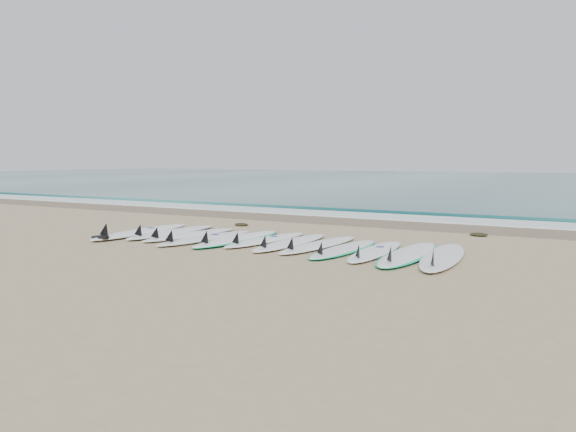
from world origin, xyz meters
The scene contains 20 objects.
ground centered at (0.00, 0.00, 0.00)m, with size 120.00×120.00×0.00m, color tan.
ocean centered at (0.00, 32.50, 0.01)m, with size 120.00×55.00×0.03m, color #266364.
wet_sand_band centered at (0.00, 4.10, 0.01)m, with size 120.00×1.80×0.01m, color brown.
foam_band centered at (0.00, 5.50, 0.02)m, with size 120.00×1.40×0.04m, color silver.
wave_crest centered at (0.00, 7.00, 0.05)m, with size 120.00×1.00×0.10m, color #266364.
surfboard_0 centered at (-3.10, -0.22, 0.06)m, with size 0.80×2.91×0.37m.
surfboard_1 centered at (-2.53, 0.07, 0.06)m, with size 0.55×2.61×0.33m.
surfboard_2 centered at (-1.97, -0.03, 0.05)m, with size 0.79×2.50×0.31m.
surfboard_3 centered at (-1.41, -0.26, 0.06)m, with size 0.76×2.55×0.32m.
surfboard_4 centered at (-0.81, -0.02, 0.05)m, with size 0.68×2.65×0.33m.
surfboard_5 centered at (-0.28, 0.12, 0.05)m, with size 0.71×2.42×0.31m.
surfboard_6 centered at (0.30, 0.02, 0.06)m, with size 0.53×2.49×0.32m.
surfboard_7 centered at (0.86, 0.05, 0.05)m, with size 0.70×2.48×0.31m.
surfboard_8 centered at (1.42, -0.11, 0.04)m, with size 0.62×2.35×0.30m.
surfboard_9 centered at (1.98, -0.11, 0.05)m, with size 0.64×2.42×0.31m.
surfboard_10 centered at (2.53, -0.10, 0.05)m, with size 0.72×2.68×0.34m.
surfboard_11 centered at (3.08, -0.12, 0.06)m, with size 0.87×2.79×0.35m.
seaweed_near centered at (-2.13, 2.06, 0.03)m, with size 0.34×0.27×0.07m, color black.
seaweed_far centered at (3.03, 2.97, 0.03)m, with size 0.36×0.28×0.07m, color black.
leash_coil centered at (-3.11, -1.23, 0.05)m, with size 0.46×0.36×0.11m.
Camera 1 is at (5.21, -8.66, 1.55)m, focal length 35.00 mm.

